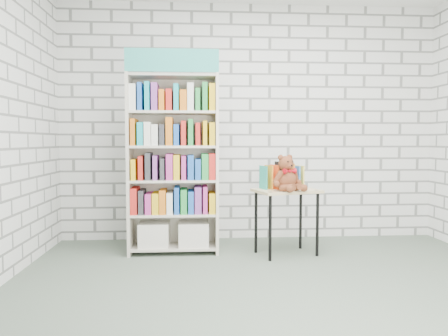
{
  "coord_description": "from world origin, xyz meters",
  "views": [
    {
      "loc": [
        -0.68,
        -3.23,
        1.18
      ],
      "look_at": [
        -0.39,
        0.95,
        0.92
      ],
      "focal_mm": 35.0,
      "sensor_mm": 36.0,
      "label": 1
    }
  ],
  "objects": [
    {
      "name": "ground",
      "position": [
        0.0,
        0.0,
        0.0
      ],
      "size": [
        4.5,
        4.5,
        0.0
      ],
      "primitive_type": "plane",
      "color": "#4F5D4E",
      "rests_on": "ground"
    },
    {
      "name": "room_shell",
      "position": [
        0.0,
        0.0,
        1.78
      ],
      "size": [
        4.52,
        4.02,
        2.81
      ],
      "color": "silver",
      "rests_on": "ground"
    },
    {
      "name": "display_table",
      "position": [
        0.28,
        1.19,
        0.58
      ],
      "size": [
        0.73,
        0.59,
        0.68
      ],
      "color": "tan",
      "rests_on": "ground"
    },
    {
      "name": "bookshelf",
      "position": [
        -0.89,
        1.36,
        0.96
      ],
      "size": [
        0.93,
        0.36,
        2.1
      ],
      "color": "beige",
      "rests_on": "ground"
    },
    {
      "name": "table_books",
      "position": [
        0.25,
        1.29,
        0.81
      ],
      "size": [
        0.48,
        0.31,
        0.26
      ],
      "color": "teal",
      "rests_on": "display_table"
    },
    {
      "name": "teddy_bear",
      "position": [
        0.26,
        1.08,
        0.83
      ],
      "size": [
        0.35,
        0.33,
        0.37
      ],
      "color": "brown",
      "rests_on": "display_table"
    }
  ]
}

